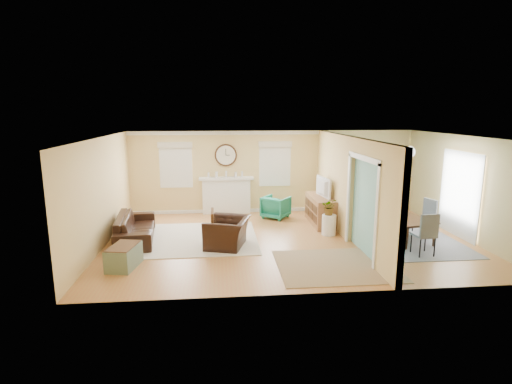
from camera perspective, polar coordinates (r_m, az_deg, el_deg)
The scene contains 29 objects.
floor at distance 10.18m, azimuth 4.68°, elevation -6.88°, with size 9.00×9.00×0.00m, color #B07A3F.
wall_back at distance 12.77m, azimuth 2.45°, elevation 2.92°, with size 9.00×0.02×2.60m, color #E3C97C.
wall_front at distance 7.00m, azimuth 9.10°, elevation -4.46°, with size 9.00×0.02×2.60m, color #E3C97C.
wall_left at distance 10.09m, azimuth -21.24°, elevation -0.17°, with size 0.02×6.00×2.60m, color #E3C97C.
wall_right at distance 11.52m, azimuth 27.42°, elevation 0.68°, with size 0.02×6.00×2.60m, color #E3C97C.
ceiling at distance 9.68m, azimuth 4.93°, elevation 7.88°, with size 9.00×6.00×0.02m, color white.
partition at distance 10.47m, azimuth 12.70°, elevation 1.06°, with size 0.17×6.00×2.60m.
fireplace at distance 12.66m, azimuth -4.24°, elevation -0.41°, with size 1.70×0.30×1.17m.
wall_clock at distance 12.55m, azimuth -4.34°, elevation 5.28°, with size 0.70×0.07×0.70m.
window_left at distance 12.63m, azimuth -11.39°, elevation 4.25°, with size 1.05×0.13×1.42m.
window_right at distance 12.68m, azimuth 2.72°, elevation 4.49°, with size 1.05×0.13×1.42m.
french_doors at distance 11.53m, azimuth 27.14°, elevation -0.30°, with size 0.06×1.70×2.20m.
pendant at distance 10.66m, azimuth 21.04°, elevation 5.34°, with size 0.30×0.30×0.55m.
rug_cream at distance 10.39m, azimuth -8.91°, elevation -6.55°, with size 3.21×2.78×0.02m, color beige.
rug_jute at distance 8.71m, azimuth 11.32°, elevation -10.27°, with size 2.45×2.01×0.01m, color #997D5B.
rug_grey at distance 10.94m, azimuth 19.97°, elevation -6.22°, with size 2.59×3.24×0.01m, color slate.
sofa at distance 10.54m, azimuth -16.83°, elevation -4.86°, with size 2.22×0.87×0.65m, color black.
eames_chair at distance 9.61m, azimuth -4.10°, elevation -5.81°, with size 1.08×0.94×0.70m, color black.
green_chair at distance 12.15m, azimuth 2.85°, elevation -2.16°, with size 0.72×0.74×0.67m, color #136A4C.
trunk at distance 8.84m, azimuth -18.36°, elevation -8.73°, with size 0.65×0.90×0.48m.
credenza at distance 11.65m, azimuth 9.14°, elevation -2.57°, with size 0.55×1.62×0.80m.
tv at distance 11.50m, azimuth 9.16°, elevation 0.71°, with size 0.97×0.13×0.56m, color black.
garden_stool at distance 10.68m, azimuth 10.38°, elevation -4.64°, with size 0.37×0.37×0.54m, color white.
potted_plant at distance 10.56m, azimuth 10.47°, elevation -2.07°, with size 0.40×0.35×0.44m, color #337F33.
dining_table at distance 10.86m, azimuth 20.07°, elevation -4.74°, with size 1.70×0.95×0.60m, color #432612.
dining_chair_n at distance 11.73m, azimuth 17.91°, elevation -2.33°, with size 0.43×0.43×0.87m.
dining_chair_s at distance 9.75m, azimuth 22.87°, elevation -5.02°, with size 0.48×0.48×0.99m.
dining_chair_w at distance 10.59m, azimuth 16.92°, elevation -3.16°, with size 0.50×0.50×1.04m.
dining_chair_e at distance 11.12m, azimuth 22.87°, elevation -3.06°, with size 0.55×0.55×0.99m.
Camera 1 is at (-1.72, -9.51, 3.21)m, focal length 28.00 mm.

